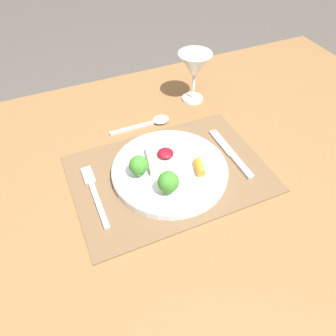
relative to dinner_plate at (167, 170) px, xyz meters
name	(u,v)px	position (x,y,z in m)	size (l,w,h in m)	color
ground_plane	(169,299)	(0.01, 0.00, -0.76)	(8.00, 8.00, 0.00)	#4C4742
dining_table	(170,196)	(0.01, 0.00, -0.10)	(1.60, 0.96, 0.74)	brown
placemat	(170,174)	(0.01, 0.00, -0.02)	(0.46, 0.32, 0.00)	brown
dinner_plate	(167,170)	(0.00, 0.00, 0.00)	(0.28, 0.28, 0.07)	silver
fork	(94,191)	(-0.17, 0.02, -0.01)	(0.02, 0.19, 0.01)	#B2B2B7
knife	(233,156)	(0.18, -0.01, -0.01)	(0.02, 0.19, 0.01)	#B2B2B7
spoon	(154,122)	(0.05, 0.20, -0.01)	(0.17, 0.04, 0.01)	#B2B2B7
wine_glass_near	(195,67)	(0.20, 0.26, 0.09)	(0.10, 0.10, 0.15)	white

